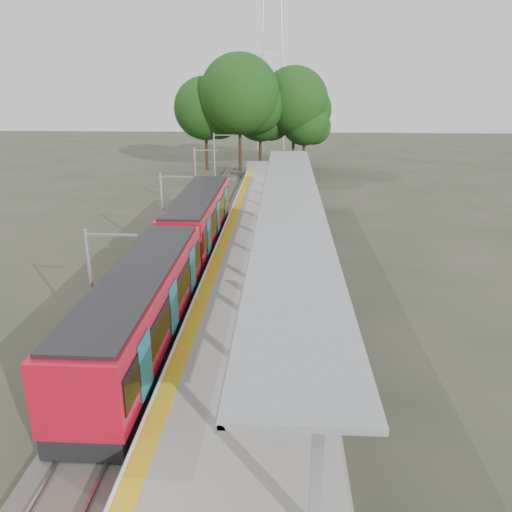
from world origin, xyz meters
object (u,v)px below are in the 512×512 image
(bench_far, at_px, (300,189))
(litter_bin, at_px, (293,254))
(train, at_px, (177,251))
(bench_mid, at_px, (302,303))
(info_pillar_near, at_px, (287,297))
(info_pillar_far, at_px, (291,202))
(bench_near, at_px, (323,372))

(bench_far, height_order, litter_bin, bench_far)
(train, xyz_separation_m, bench_mid, (6.57, -5.24, -0.45))
(bench_mid, height_order, bench_far, bench_mid)
(train, distance_m, info_pillar_near, 7.92)
(info_pillar_far, bearing_deg, bench_mid, -89.95)
(bench_mid, xyz_separation_m, info_pillar_near, (-0.67, -0.04, 0.27))
(train, bearing_deg, info_pillar_near, -41.87)
(bench_far, bearing_deg, litter_bin, -96.48)
(bench_far, height_order, info_pillar_near, info_pillar_near)
(bench_mid, bearing_deg, bench_far, 89.62)
(litter_bin, bearing_deg, train, -163.95)
(bench_mid, height_order, info_pillar_near, info_pillar_near)
(bench_near, xyz_separation_m, info_pillar_near, (-1.22, 5.29, 0.35))
(bench_mid, relative_size, litter_bin, 2.12)
(bench_mid, distance_m, info_pillar_near, 0.73)
(bench_near, relative_size, litter_bin, 1.85)
(train, relative_size, info_pillar_far, 16.30)
(bench_near, xyz_separation_m, bench_mid, (-0.55, 5.33, 0.08))
(info_pillar_near, bearing_deg, info_pillar_far, 88.17)
(bench_mid, xyz_separation_m, info_pillar_far, (-0.30, 18.16, 0.13))
(info_pillar_near, bearing_deg, train, 137.48)
(train, relative_size, bench_mid, 16.33)
(bench_mid, height_order, litter_bin, bench_mid)
(bench_near, bearing_deg, info_pillar_far, 90.72)
(litter_bin, bearing_deg, info_pillar_far, 90.07)
(info_pillar_far, bearing_deg, bench_near, -88.83)
(train, distance_m, info_pillar_far, 14.36)
(bench_near, height_order, bench_far, bench_near)
(train, distance_m, bench_far, 20.22)
(bench_mid, bearing_deg, info_pillar_near, -175.86)
(train, height_order, info_pillar_near, train)
(bench_near, relative_size, info_pillar_far, 0.87)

